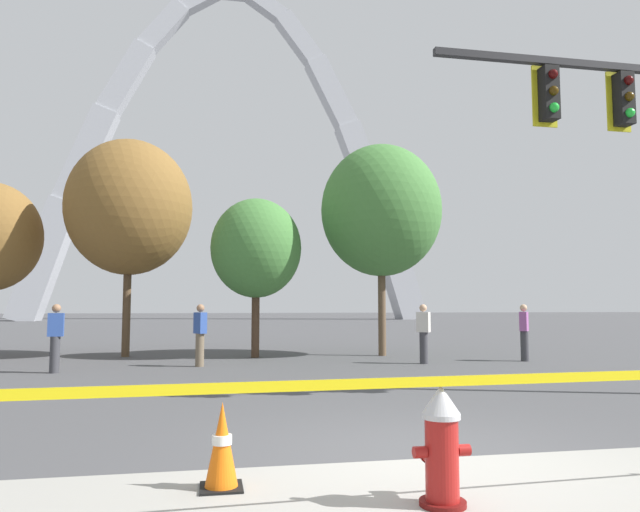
{
  "coord_description": "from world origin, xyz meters",
  "views": [
    {
      "loc": [
        -2.2,
        -5.92,
        1.55
      ],
      "look_at": [
        -0.12,
        5.0,
        2.5
      ],
      "focal_mm": 32.75,
      "sensor_mm": 36.0,
      "label": 1
    }
  ],
  "objects": [
    {
      "name": "ground_plane",
      "position": [
        0.0,
        0.0,
        0.0
      ],
      "size": [
        240.0,
        240.0,
        0.0
      ],
      "primitive_type": "plane",
      "color": "#474749"
    },
    {
      "name": "fire_hydrant",
      "position": [
        -0.4,
        -1.52,
        0.47
      ],
      "size": [
        0.46,
        0.48,
        0.99
      ],
      "color": "#5E0F0D",
      "rests_on": "ground"
    },
    {
      "name": "caution_tape_barrier",
      "position": [
        -0.5,
        -1.58,
        0.74
      ],
      "size": [
        6.67,
        0.3,
        1.04
      ],
      "color": "#232326",
      "rests_on": "ground"
    },
    {
      "name": "traffic_cone_by_hydrant",
      "position": [
        -2.07,
        -0.77,
        0.36
      ],
      "size": [
        0.36,
        0.36,
        0.73
      ],
      "color": "black",
      "rests_on": "ground"
    },
    {
      "name": "monument_arch",
      "position": [
        0.0,
        58.54,
        16.81
      ],
      "size": [
        44.57,
        2.9,
        38.45
      ],
      "color": "#B2B5BC",
      "rests_on": "ground"
    },
    {
      "name": "tree_left_mid",
      "position": [
        -4.67,
        12.82,
        4.6
      ],
      "size": [
        3.84,
        3.84,
        6.72
      ],
      "color": "brown",
      "rests_on": "ground"
    },
    {
      "name": "tree_center_left",
      "position": [
        -0.8,
        11.83,
        3.29
      ],
      "size": [
        2.76,
        2.76,
        4.82
      ],
      "color": "#473323",
      "rests_on": "ground"
    },
    {
      "name": "tree_center_right",
      "position": [
        3.15,
        11.74,
        4.57
      ],
      "size": [
        3.81,
        3.81,
        6.67
      ],
      "color": "brown",
      "rests_on": "ground"
    },
    {
      "name": "pedestrian_walking_left",
      "position": [
        -5.69,
        8.65,
        0.82
      ],
      "size": [
        0.36,
        0.24,
        1.59
      ],
      "color": "#38383D",
      "rests_on": "ground"
    },
    {
      "name": "pedestrian_standing_center",
      "position": [
        -2.4,
        9.47,
        0.82
      ],
      "size": [
        0.35,
        0.39,
        1.59
      ],
      "color": "brown",
      "rests_on": "ground"
    },
    {
      "name": "pedestrian_walking_right",
      "position": [
        6.55,
        9.25,
        0.82
      ],
      "size": [
        0.37,
        0.39,
        1.59
      ],
      "color": "#38383D",
      "rests_on": "ground"
    },
    {
      "name": "pedestrian_near_trees",
      "position": [
        3.5,
        9.1,
        0.82
      ],
      "size": [
        0.39,
        0.37,
        1.59
      ],
      "color": "#38383D",
      "rests_on": "ground"
    }
  ]
}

